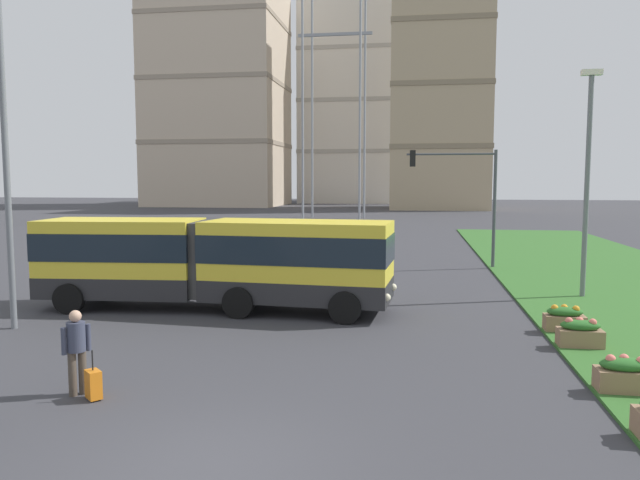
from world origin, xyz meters
name	(u,v)px	position (x,y,z in m)	size (l,w,h in m)	color
ground_plane	(209,466)	(0.00, 0.00, 0.00)	(260.00, 260.00, 0.00)	#38383D
articulated_bus	(214,261)	(-3.54, 10.75, 1.65)	(11.99, 3.08, 3.00)	yellow
car_maroon_sedan	(229,252)	(-6.04, 20.24, 0.75)	(4.61, 2.50, 1.58)	maroon
pedestrian_crossing	(76,346)	(-3.64, 2.54, 1.00)	(0.42, 0.45, 1.74)	#4C4238
rolling_suitcase	(93,384)	(-3.19, 2.34, 0.31)	(0.43, 0.42, 0.97)	orange
flower_planter_1	(625,374)	(7.28, 4.26, 0.43)	(1.10, 0.56, 0.74)	#937051
flower_planter_2	(580,333)	(7.28, 7.61, 0.43)	(1.10, 0.56, 0.74)	#937051
flower_planter_3	(565,318)	(7.28, 9.24, 0.43)	(1.10, 0.56, 0.74)	#937051
traffic_light_far_right	(464,186)	(5.41, 22.00, 4.03)	(4.35, 0.28, 5.79)	#474C51
streetlight_left	(5,139)	(-8.50, 7.34, 5.50)	(0.70, 0.28, 10.10)	slate
streetlight_median	(587,174)	(9.18, 14.73, 4.55)	(0.70, 0.28, 8.23)	slate
apartment_tower_west	(219,87)	(-30.00, 91.83, 20.01)	(21.43, 18.61, 39.97)	#C6B299
apartment_tower_westcentre	(350,107)	(-9.67, 110.31, 18.42)	(17.68, 18.74, 36.80)	silver
apartment_tower_centre	(441,62)	(6.55, 85.61, 21.82)	(14.36, 14.69, 43.60)	tan
transmission_pylon	(335,66)	(-5.67, 57.66, 16.59)	(9.00, 6.24, 30.34)	gray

